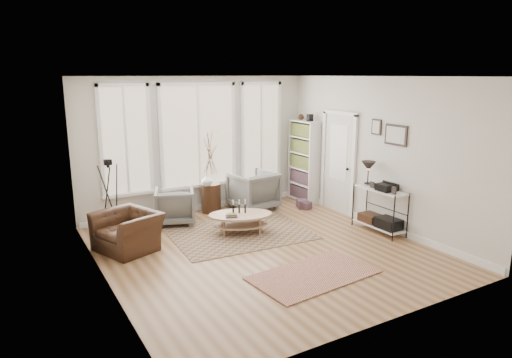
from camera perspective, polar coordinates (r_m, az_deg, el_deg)
room at (r=7.53m, az=0.99°, el=1.41°), size 5.50×5.54×2.90m
bay_window at (r=9.87m, az=-7.19°, el=5.14°), size 4.14×0.12×2.24m
door at (r=9.96m, az=10.29°, el=2.27°), size 0.09×1.06×2.22m
bookcase at (r=10.74m, az=6.01°, el=2.27°), size 0.31×0.85×2.06m
low_shelf at (r=8.94m, az=15.17°, el=-3.23°), size 0.38×1.08×1.30m
wall_art at (r=8.83m, az=16.48°, el=5.55°), size 0.04×0.88×0.44m
rug_main at (r=8.68m, az=-2.05°, el=-6.75°), size 2.64×2.05×0.01m
rug_runner at (r=7.02m, az=7.23°, el=-11.75°), size 1.97×1.22×0.01m
coffee_table at (r=8.60m, az=-1.99°, el=-4.91°), size 1.38×1.12×0.55m
armchair_left at (r=9.30m, az=-10.12°, el=-3.33°), size 0.98×0.99×0.71m
armchair_right at (r=10.09m, az=-0.36°, el=-1.46°), size 1.01×1.03×0.84m
side_table at (r=9.81m, az=-5.70°, el=0.67°), size 0.42×0.42×1.78m
vase at (r=9.66m, az=-6.17°, el=-0.14°), size 0.24×0.24×0.25m
accent_chair at (r=8.11m, az=-15.76°, el=-6.30°), size 1.26×1.19×0.66m
tripod_camera at (r=8.83m, az=-17.71°, el=-2.59°), size 0.50×0.50×1.43m
book_stack_near at (r=10.32m, az=5.81°, el=-3.10°), size 0.30×0.34×0.18m
book_stack_far at (r=10.24m, az=6.12°, el=-3.27°), size 0.26×0.30×0.17m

